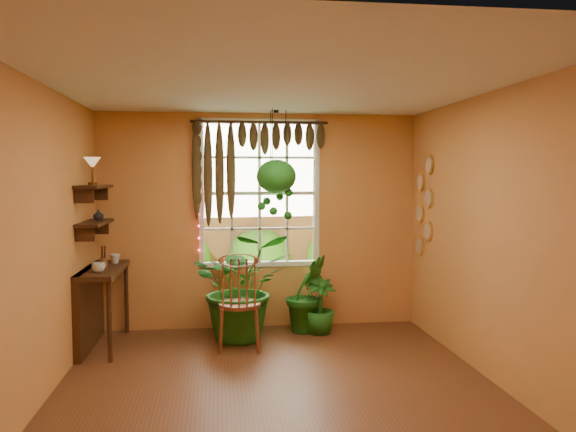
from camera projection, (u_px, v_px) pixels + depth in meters
name	position (u px, v px, depth m)	size (l,w,h in m)	color
floor	(279.00, 393.00, 4.94)	(4.50, 4.50, 0.00)	#583319
ceiling	(279.00, 83.00, 4.76)	(4.50, 4.50, 0.00)	silver
wall_back	(260.00, 221.00, 7.08)	(4.00, 4.00, 0.00)	#C68543
wall_left	(37.00, 245.00, 4.60)	(4.50, 4.50, 0.00)	#C68543
wall_right	(498.00, 238.00, 5.10)	(4.50, 4.50, 0.00)	#C68543
window	(259.00, 193.00, 7.08)	(1.52, 0.10, 1.86)	white
valance_vine	(253.00, 147.00, 6.91)	(1.70, 0.12, 1.10)	#341A0E
string_lights	(198.00, 190.00, 6.89)	(0.03, 0.03, 1.54)	#FF2633
wall_plates	(424.00, 206.00, 6.85)	(0.04, 0.32, 1.10)	beige
counter_ledge	(94.00, 299.00, 6.25)	(0.40, 1.20, 0.90)	#341A0E
shelf_lower	(95.00, 223.00, 6.20)	(0.25, 0.90, 0.04)	#341A0E
shelf_upper	(94.00, 187.00, 6.17)	(0.25, 0.90, 0.04)	#341A0E
backyard	(254.00, 207.00, 11.69)	(14.00, 10.00, 12.00)	#254F16
windsor_chair	(239.00, 317.00, 6.21)	(0.50, 0.52, 1.25)	brown
potted_plant_left	(242.00, 286.00, 6.56)	(1.14, 0.99, 1.27)	#134A14
potted_plant_mid	(307.00, 293.00, 6.90)	(0.53, 0.42, 0.96)	#134A14
potted_plant_right	(319.00, 305.00, 6.82)	(0.39, 0.39, 0.69)	#134A14
hanging_basket	(276.00, 178.00, 6.69)	(0.48, 0.48, 1.32)	black
cup_a	(98.00, 267.00, 5.90)	(0.14, 0.14, 0.11)	silver
cup_b	(115.00, 259.00, 6.53)	(0.12, 0.12, 0.11)	beige
brush_jar	(103.00, 257.00, 6.26)	(0.08, 0.08, 0.30)	brown
shelf_vase	(98.00, 215.00, 6.36)	(0.12, 0.12, 0.12)	#B2AD99
tiffany_lamp	(92.00, 165.00, 6.02)	(0.18, 0.18, 0.30)	#513217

